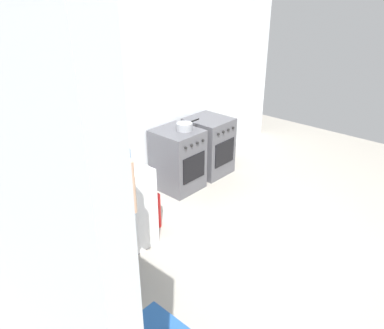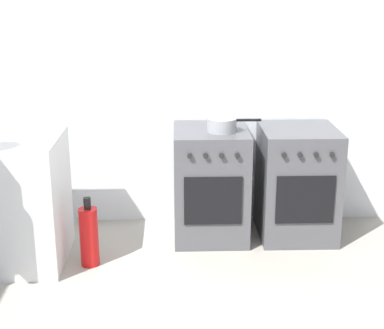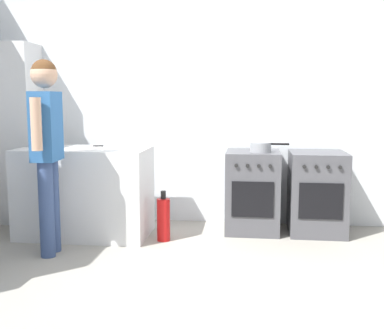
% 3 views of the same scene
% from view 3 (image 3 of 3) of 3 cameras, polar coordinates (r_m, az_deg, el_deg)
% --- Properties ---
extents(ground_plane, '(8.00, 8.00, 0.00)m').
position_cam_3_polar(ground_plane, '(3.74, 1.59, -14.11)').
color(ground_plane, gray).
extents(back_wall, '(6.00, 0.10, 2.60)m').
position_cam_3_polar(back_wall, '(5.41, 3.60, 6.79)').
color(back_wall, silver).
rests_on(back_wall, ground).
extents(counter_unit, '(1.30, 0.70, 0.90)m').
position_cam_3_polar(counter_unit, '(5.03, -12.56, -3.20)').
color(counter_unit, silver).
rests_on(counter_unit, ground).
extents(oven_left, '(0.55, 0.62, 0.85)m').
position_cam_3_polar(oven_left, '(5.12, 7.19, -3.15)').
color(oven_left, '#4C4C51').
rests_on(oven_left, ground).
extents(oven_right, '(0.56, 0.62, 0.85)m').
position_cam_3_polar(oven_right, '(5.17, 14.57, -3.25)').
color(oven_right, '#4C4C51').
rests_on(oven_right, ground).
extents(pot, '(0.40, 0.22, 0.10)m').
position_cam_3_polar(pot, '(4.99, 8.16, 2.05)').
color(pot, gray).
rests_on(pot, oven_left).
extents(knife_paring, '(0.21, 0.06, 0.01)m').
position_cam_3_polar(knife_paring, '(5.11, -10.73, 2.17)').
color(knife_paring, silver).
rests_on(knife_paring, counter_unit).
extents(knife_chef, '(0.31, 0.08, 0.01)m').
position_cam_3_polar(knife_chef, '(5.15, -17.56, 1.98)').
color(knife_chef, silver).
rests_on(knife_chef, counter_unit).
extents(person, '(0.23, 0.57, 1.73)m').
position_cam_3_polar(person, '(4.42, -16.85, 3.01)').
color(person, '#384C7A').
rests_on(person, ground).
extents(fire_extinguisher, '(0.13, 0.13, 0.50)m').
position_cam_3_polar(fire_extinguisher, '(4.78, -3.40, -6.48)').
color(fire_extinguisher, red).
rests_on(fire_extinguisher, ground).
extents(larder_cabinet, '(0.48, 0.44, 2.00)m').
position_cam_3_polar(larder_cabinet, '(5.78, -20.05, 3.42)').
color(larder_cabinet, silver).
rests_on(larder_cabinet, ground).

